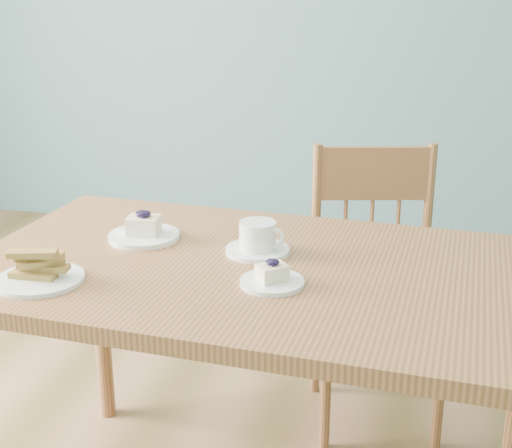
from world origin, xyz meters
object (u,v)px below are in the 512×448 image
cheesecake_plate_near (272,278)px  dining_table (261,294)px  cheesecake_plate_far (144,232)px  biscotti_plate (39,272)px  dining_chair (376,287)px  coffee_cup (258,240)px

cheesecake_plate_near → dining_table: bearing=115.3°
cheesecake_plate_far → biscotti_plate: 0.34m
dining_chair → cheesecake_plate_near: (-0.19, -0.71, 0.31)m
cheesecake_plate_near → biscotti_plate: (-0.51, -0.10, 0.01)m
dining_table → dining_chair: 0.69m
coffee_cup → biscotti_plate: coffee_cup is taller
biscotti_plate → cheesecake_plate_far: bearing=69.1°
dining_table → cheesecake_plate_near: (0.05, -0.10, 0.09)m
dining_table → cheesecake_plate_near: cheesecake_plate_near is taller
biscotti_plate → coffee_cup: bearing=33.5°
dining_table → cheesecake_plate_far: cheesecake_plate_far is taller
dining_chair → coffee_cup: size_ratio=5.60×
dining_table → dining_chair: (0.24, 0.61, -0.22)m
cheesecake_plate_near → cheesecake_plate_far: (-0.39, 0.21, 0.00)m
dining_chair → cheesecake_plate_near: bearing=-119.0°
dining_chair → biscotti_plate: size_ratio=4.59×
dining_chair → cheesecake_plate_far: (-0.58, -0.50, 0.31)m
dining_table → cheesecake_plate_near: bearing=-60.9°
dining_table → coffee_cup: 0.14m
dining_table → coffee_cup: size_ratio=9.08×
coffee_cup → dining_chair: bearing=74.9°
dining_table → biscotti_plate: 0.51m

